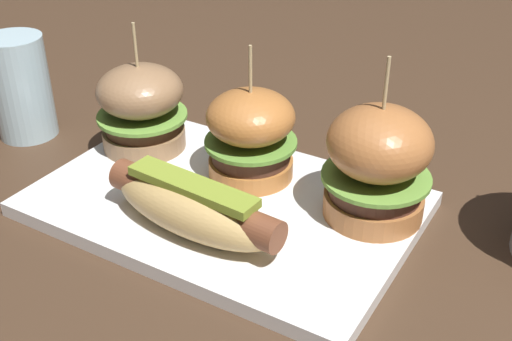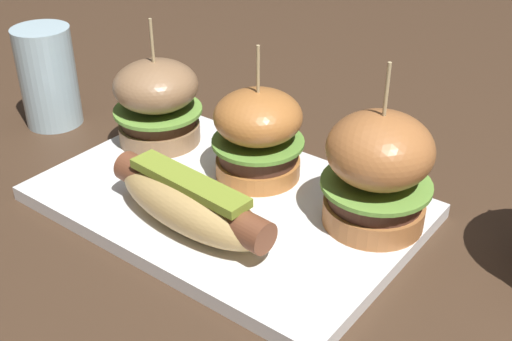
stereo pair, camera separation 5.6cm
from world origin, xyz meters
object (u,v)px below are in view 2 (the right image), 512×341
object	(u,v)px
slider_left	(157,102)
slider_center	(257,134)
slider_right	(378,170)
water_glass	(48,77)
platter_main	(227,202)
hot_dog	(190,202)

from	to	relation	value
slider_left	slider_center	size ratio (longest dim) A/B	1.01
slider_right	water_glass	size ratio (longest dim) A/B	1.29
platter_main	slider_center	world-z (taller)	slider_center
platter_main	slider_left	xyz separation A→B (m)	(-0.13, 0.04, 0.05)
slider_right	platter_main	bearing A→B (deg)	-160.40
slider_left	slider_center	world-z (taller)	slider_left
slider_left	slider_right	xyz separation A→B (m)	(0.26, 0.00, 0.01)
hot_dog	slider_right	xyz separation A→B (m)	(0.12, 0.10, 0.03)
platter_main	slider_left	bearing A→B (deg)	162.02
platter_main	slider_center	size ratio (longest dim) A/B	2.59
water_glass	hot_dog	bearing A→B (deg)	-14.31
slider_center	water_glass	size ratio (longest dim) A/B	1.16
platter_main	slider_right	size ratio (longest dim) A/B	2.32
platter_main	water_glass	distance (m)	0.28
slider_left	water_glass	distance (m)	0.15
slider_right	slider_center	bearing A→B (deg)	178.90
slider_center	slider_right	size ratio (longest dim) A/B	0.90
platter_main	slider_center	distance (m)	0.07
hot_dog	water_glass	distance (m)	0.29
slider_left	slider_center	bearing A→B (deg)	3.05
water_glass	slider_right	bearing A→B (deg)	4.12
slider_center	water_glass	distance (m)	0.28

